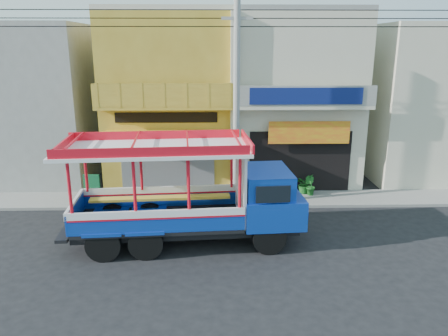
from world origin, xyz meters
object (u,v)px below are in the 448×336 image
at_px(songthaew_truck, 202,193).
at_px(potted_plant_b, 310,186).
at_px(utility_pole, 240,87).
at_px(green_sign, 92,189).
at_px(potted_plant_a, 304,184).

bearing_deg(songthaew_truck, potted_plant_b, 43.94).
xyz_separation_m(utility_pole, songthaew_truck, (-1.46, -3.48, -3.24)).
bearing_deg(potted_plant_b, green_sign, 50.34).
height_order(songthaew_truck, green_sign, songthaew_truck).
bearing_deg(songthaew_truck, utility_pole, 67.20).
distance_m(green_sign, potted_plant_a, 9.43).
relative_size(utility_pole, green_sign, 25.34).
distance_m(utility_pole, potted_plant_b, 5.62).
xyz_separation_m(utility_pole, potted_plant_a, (3.02, 1.32, -4.48)).
distance_m(songthaew_truck, potted_plant_b, 6.63).
xyz_separation_m(utility_pole, potted_plant_b, (3.23, 1.04, -4.48)).
bearing_deg(potted_plant_b, utility_pole, 66.66).
bearing_deg(utility_pole, potted_plant_b, 17.92).
relative_size(songthaew_truck, potted_plant_a, 9.49).
bearing_deg(green_sign, songthaew_truck, -40.78).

